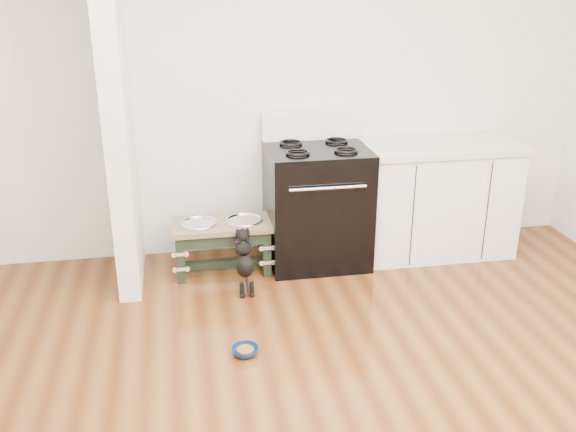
# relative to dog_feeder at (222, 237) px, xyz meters

# --- Properties ---
(room_shell) EXTENTS (5.00, 5.00, 5.00)m
(room_shell) POSITION_rel_dog_feeder_xyz_m (0.50, -2.08, 1.33)
(room_shell) COLOR silver
(room_shell) RESTS_ON ground
(partition_wall) EXTENTS (0.15, 0.80, 2.70)m
(partition_wall) POSITION_rel_dog_feeder_xyz_m (-0.68, 0.02, 1.06)
(partition_wall) COLOR silver
(partition_wall) RESTS_ON ground
(oven_range) EXTENTS (0.76, 0.69, 1.14)m
(oven_range) POSITION_rel_dog_feeder_xyz_m (0.75, 0.08, 0.19)
(oven_range) COLOR black
(oven_range) RESTS_ON ground
(cabinet_run) EXTENTS (1.24, 0.64, 0.91)m
(cabinet_run) POSITION_rel_dog_feeder_xyz_m (1.73, 0.10, 0.17)
(cabinet_run) COLOR white
(cabinet_run) RESTS_ON ground
(dog_feeder) EXTENTS (0.73, 0.39, 0.42)m
(dog_feeder) POSITION_rel_dog_feeder_xyz_m (0.00, 0.00, 0.00)
(dog_feeder) COLOR black
(dog_feeder) RESTS_ON ground
(puppy) EXTENTS (0.13, 0.38, 0.45)m
(puppy) POSITION_rel_dog_feeder_xyz_m (0.13, -0.34, -0.04)
(puppy) COLOR black
(puppy) RESTS_ON ground
(floor_bowl) EXTENTS (0.20, 0.20, 0.05)m
(floor_bowl) POSITION_rel_dog_feeder_xyz_m (0.03, -1.17, -0.26)
(floor_bowl) COLOR navy
(floor_bowl) RESTS_ON ground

